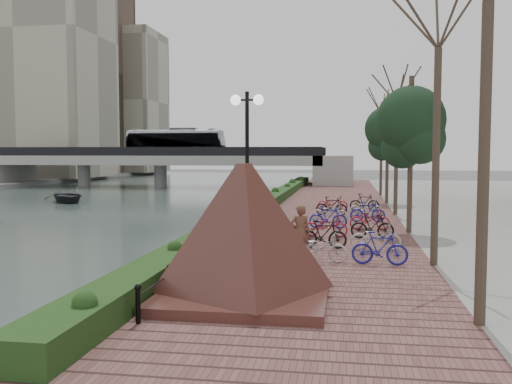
% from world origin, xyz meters
% --- Properties ---
extents(ground, '(220.00, 220.00, 0.00)m').
position_xyz_m(ground, '(0.00, 0.00, 0.00)').
color(ground, '#59595B').
rests_on(ground, ground).
extents(river_water, '(30.00, 130.00, 0.02)m').
position_xyz_m(river_water, '(-15.00, 25.00, 0.01)').
color(river_water, '#445651').
rests_on(river_water, ground).
extents(promenade, '(8.00, 75.00, 0.50)m').
position_xyz_m(promenade, '(4.00, 17.50, 0.25)').
color(promenade, brown).
rests_on(promenade, ground).
extents(hedge, '(1.10, 56.00, 0.60)m').
position_xyz_m(hedge, '(0.60, 20.00, 0.80)').
color(hedge, '#1C3814').
rests_on(hedge, promenade).
extents(chain_fence, '(0.10, 14.10, 0.70)m').
position_xyz_m(chain_fence, '(1.40, 2.00, 0.85)').
color(chain_fence, black).
rests_on(chain_fence, promenade).
extents(granite_monument, '(5.26, 5.26, 3.11)m').
position_xyz_m(granite_monument, '(3.12, -2.84, 2.08)').
color(granite_monument, '#45241D').
rests_on(granite_monument, promenade).
extents(lamppost, '(1.02, 0.32, 5.19)m').
position_xyz_m(lamppost, '(2.40, 1.65, 4.21)').
color(lamppost, black).
rests_on(lamppost, promenade).
extents(motorcycle, '(0.75, 1.45, 0.87)m').
position_xyz_m(motorcycle, '(3.66, 2.24, 0.93)').
color(motorcycle, black).
rests_on(motorcycle, promenade).
extents(pedestrian, '(0.69, 0.51, 1.75)m').
position_xyz_m(pedestrian, '(4.00, 2.03, 1.37)').
color(pedestrian, brown).
rests_on(pedestrian, promenade).
extents(bicycle_parking, '(2.40, 17.32, 1.00)m').
position_xyz_m(bicycle_parking, '(5.49, 9.63, 0.97)').
color(bicycle_parking, '#B4B4B9').
rests_on(bicycle_parking, promenade).
extents(street_trees, '(3.20, 37.12, 6.80)m').
position_xyz_m(street_trees, '(8.00, 12.68, 3.69)').
color(street_trees, '#362B20').
rests_on(street_trees, promenade).
extents(bridge, '(36.00, 10.77, 6.50)m').
position_xyz_m(bridge, '(-14.63, 45.00, 3.37)').
color(bridge, gray).
rests_on(bridge, ground).
extents(boat, '(5.04, 5.31, 0.90)m').
position_xyz_m(boat, '(-15.83, 25.27, 0.47)').
color(boat, black).
rests_on(boat, river_water).
extents(far_buildings, '(35.00, 38.00, 38.00)m').
position_xyz_m(far_buildings, '(-41.66, 65.91, 16.12)').
color(far_buildings, '#A49F89').
rests_on(far_buildings, far_bank).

